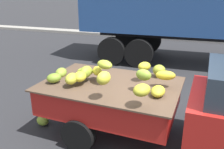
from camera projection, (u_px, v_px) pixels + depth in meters
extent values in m
plane|color=#28282B|center=(141.00, 140.00, 4.85)|extent=(220.00, 220.00, 0.00)
cube|color=gray|center=(180.00, 38.00, 14.07)|extent=(80.00, 0.80, 0.16)
cube|color=#B21E19|center=(111.00, 106.00, 4.98)|extent=(2.66, 1.86, 0.08)
cube|color=#B21E19|center=(124.00, 81.00, 5.62)|extent=(2.57, 0.19, 0.44)
cube|color=#B21E19|center=(92.00, 113.00, 4.16)|extent=(2.57, 0.19, 0.44)
cube|color=#B21E19|center=(174.00, 105.00, 4.45)|extent=(0.14, 1.72, 0.44)
cube|color=#B21E19|center=(58.00, 86.00, 5.34)|extent=(0.14, 1.72, 0.44)
cube|color=#B21914|center=(125.00, 82.00, 5.66)|extent=(2.47, 0.15, 0.07)
cube|color=brown|center=(111.00, 84.00, 4.81)|extent=(2.79, 1.98, 0.03)
ellipsoid|color=olive|center=(144.00, 75.00, 4.31)|extent=(0.34, 0.28, 0.21)
ellipsoid|color=gold|center=(144.00, 66.00, 4.80)|extent=(0.33, 0.35, 0.17)
ellipsoid|color=#A4AF31|center=(85.00, 72.00, 4.93)|extent=(0.38, 0.28, 0.17)
ellipsoid|color=gold|center=(166.00, 75.00, 4.53)|extent=(0.39, 0.24, 0.18)
ellipsoid|color=olive|center=(159.00, 70.00, 5.10)|extent=(0.33, 0.32, 0.24)
ellipsoid|color=olive|center=(86.00, 72.00, 4.83)|extent=(0.23, 0.36, 0.23)
ellipsoid|color=#99A72E|center=(105.00, 65.00, 4.60)|extent=(0.42, 0.38, 0.17)
ellipsoid|color=gold|center=(72.00, 79.00, 4.60)|extent=(0.25, 0.36, 0.21)
ellipsoid|color=gold|center=(104.00, 78.00, 4.00)|extent=(0.26, 0.33, 0.22)
ellipsoid|color=olive|center=(61.00, 73.00, 5.23)|extent=(0.30, 0.39, 0.21)
ellipsoid|color=gold|center=(97.00, 71.00, 4.87)|extent=(0.29, 0.35, 0.18)
ellipsoid|color=gold|center=(142.00, 90.00, 3.76)|extent=(0.34, 0.39, 0.19)
ellipsoid|color=gold|center=(158.00, 91.00, 4.23)|extent=(0.25, 0.38, 0.17)
ellipsoid|color=gold|center=(80.00, 77.00, 4.67)|extent=(0.28, 0.35, 0.19)
ellipsoid|color=olive|center=(54.00, 78.00, 4.79)|extent=(0.36, 0.37, 0.19)
cylinder|color=black|center=(112.00, 99.00, 5.90)|extent=(0.65, 0.23, 0.64)
cylinder|color=black|center=(78.00, 135.00, 4.45)|extent=(0.65, 0.23, 0.64)
cylinder|color=black|center=(149.00, 41.00, 11.24)|extent=(1.09, 0.33, 1.08)
cylinder|color=black|center=(139.00, 53.00, 9.09)|extent=(1.09, 0.33, 1.08)
cylinder|color=black|center=(127.00, 39.00, 11.55)|extent=(1.09, 0.33, 1.08)
cylinder|color=black|center=(112.00, 51.00, 9.40)|extent=(1.09, 0.33, 1.08)
ellipsoid|color=olive|center=(43.00, 121.00, 5.35)|extent=(0.33, 0.27, 0.21)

